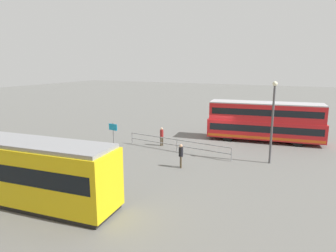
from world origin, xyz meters
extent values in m
plane|color=slate|center=(0.00, 0.00, 0.00)|extent=(160.00, 160.00, 0.00)
cube|color=red|center=(-3.90, -1.60, 1.21)|extent=(10.94, 3.96, 1.73)
cube|color=red|center=(-3.90, -1.60, 2.88)|extent=(10.61, 3.81, 1.61)
cube|color=black|center=(-3.90, -1.60, 1.42)|extent=(10.41, 3.92, 0.64)
cube|color=black|center=(-3.90, -1.60, 2.96)|extent=(10.08, 3.77, 0.60)
cube|color=#D85919|center=(-3.90, -1.60, 0.60)|extent=(10.73, 3.97, 0.24)
cube|color=#B2B2B7|center=(-3.90, -1.60, 3.73)|extent=(10.61, 3.81, 0.10)
cylinder|color=black|center=(-0.62, -1.17, 0.50)|extent=(1.32, 2.65, 1.00)
cylinder|color=black|center=(-6.82, -1.98, 0.50)|extent=(1.32, 2.65, 1.00)
cube|color=black|center=(7.89, 17.74, 0.12)|extent=(14.57, 3.63, 0.25)
cylinder|color=#4C3F2D|center=(4.28, 4.07, 0.42)|extent=(0.14, 0.14, 0.84)
cylinder|color=#4C3F2D|center=(4.34, 4.28, 0.42)|extent=(0.14, 0.14, 0.84)
cylinder|color=maroon|center=(4.31, 4.17, 1.16)|extent=(0.39, 0.39, 0.65)
sphere|color=beige|center=(4.31, 4.17, 1.60)|extent=(0.23, 0.23, 0.23)
cylinder|color=#4C3F2D|center=(0.35, 9.01, 0.43)|extent=(0.14, 0.14, 0.86)
cylinder|color=#4C3F2D|center=(0.44, 8.81, 0.43)|extent=(0.14, 0.14, 0.86)
cylinder|color=black|center=(0.40, 8.91, 1.19)|extent=(0.42, 0.42, 0.66)
sphere|color=tan|center=(0.40, 8.91, 1.64)|extent=(0.23, 0.23, 0.23)
cube|color=gray|center=(2.28, 5.33, 1.05)|extent=(9.68, 1.17, 0.06)
cube|color=gray|center=(2.28, 5.33, 0.55)|extent=(9.68, 1.17, 0.06)
cylinder|color=gray|center=(-2.56, 5.88, 0.53)|extent=(0.07, 0.07, 1.05)
cylinder|color=gray|center=(2.28, 5.33, 0.53)|extent=(0.07, 0.07, 1.05)
cylinder|color=gray|center=(7.11, 4.77, 0.53)|extent=(0.07, 0.07, 1.05)
cylinder|color=slate|center=(8.13, 6.27, 1.10)|extent=(0.10, 0.10, 2.20)
cube|color=#1999D8|center=(8.13, 6.31, 1.81)|extent=(0.96, 0.18, 0.58)
cylinder|color=#4C4C51|center=(-5.29, 5.09, 2.92)|extent=(0.16, 0.16, 5.84)
sphere|color=#F2EFCC|center=(-5.29, 5.09, 5.99)|extent=(0.36, 0.36, 0.36)
camera|label=1|loc=(-7.69, 28.15, 7.44)|focal=32.29mm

